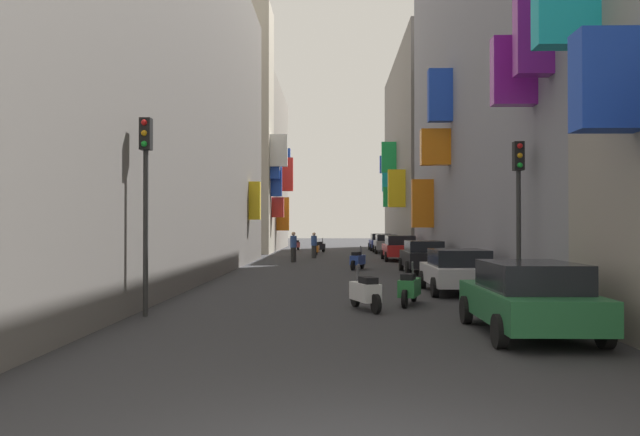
% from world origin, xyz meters
% --- Properties ---
extents(ground_plane, '(140.00, 140.00, 0.00)m').
position_xyz_m(ground_plane, '(0.00, 30.00, 0.00)').
color(ground_plane, '#2D2D30').
extents(building_left_near, '(7.05, 35.88, 15.08)m').
position_xyz_m(building_left_near, '(-8.00, 17.94, 7.54)').
color(building_left_near, slate).
rests_on(building_left_near, ground).
extents(building_left_mid_c, '(7.30, 3.86, 18.77)m').
position_xyz_m(building_left_mid_c, '(-7.96, 42.58, 9.35)').
color(building_left_mid_c, '#BCB29E').
rests_on(building_left_mid_c, ground).
extents(building_left_far, '(7.30, 15.49, 14.48)m').
position_xyz_m(building_left_far, '(-7.99, 52.25, 7.23)').
color(building_left_far, gray).
rests_on(building_left_far, ground).
extents(building_right_mid_a, '(7.32, 27.06, 17.44)m').
position_xyz_m(building_right_mid_a, '(7.99, 22.30, 8.71)').
color(building_right_mid_a, gray).
rests_on(building_right_mid_a, ground).
extents(building_right_far, '(7.26, 22.45, 16.38)m').
position_xyz_m(building_right_far, '(7.99, 48.77, 8.19)').
color(building_right_far, slate).
rests_on(building_right_far, ground).
extents(parked_car_blue, '(1.91, 4.23, 1.44)m').
position_xyz_m(parked_car_blue, '(3.71, 48.61, 0.75)').
color(parked_car_blue, navy).
rests_on(parked_car_blue, ground).
extents(parked_car_red, '(2.01, 4.43, 1.52)m').
position_xyz_m(parked_car_red, '(3.75, 33.09, 0.79)').
color(parked_car_red, '#B21E1E').
rests_on(parked_car_red, ground).
extents(parked_car_black, '(1.86, 4.16, 1.45)m').
position_xyz_m(parked_car_black, '(3.77, 23.03, 0.76)').
color(parked_car_black, black).
rests_on(parked_car_black, ground).
extents(parked_car_silver, '(2.02, 3.99, 1.38)m').
position_xyz_m(parked_car_silver, '(3.68, 14.63, 0.73)').
color(parked_car_silver, '#B7B7BC').
rests_on(parked_car_silver, ground).
extents(parked_car_grey, '(1.89, 3.92, 1.44)m').
position_xyz_m(parked_car_grey, '(3.75, 43.18, 0.76)').
color(parked_car_grey, slate).
rests_on(parked_car_grey, ground).
extents(parked_car_green, '(1.99, 4.20, 1.42)m').
position_xyz_m(parked_car_green, '(3.54, 6.90, 0.75)').
color(parked_car_green, '#236638').
rests_on(parked_car_green, ground).
extents(scooter_orange, '(0.51, 1.98, 1.13)m').
position_xyz_m(scooter_orange, '(-1.54, 39.74, 0.46)').
color(scooter_orange, orange).
rests_on(scooter_orange, ground).
extents(scooter_white, '(0.78, 1.82, 1.13)m').
position_xyz_m(scooter_white, '(0.56, 10.45, 0.46)').
color(scooter_white, silver).
rests_on(scooter_white, ground).
extents(scooter_red, '(0.70, 1.95, 1.13)m').
position_xyz_m(scooter_red, '(-3.53, 48.86, 0.46)').
color(scooter_red, red).
rests_on(scooter_red, ground).
extents(scooter_green, '(0.76, 1.94, 1.13)m').
position_xyz_m(scooter_green, '(1.80, 11.58, 0.46)').
color(scooter_green, '#287F3D').
rests_on(scooter_green, ground).
extents(scooter_black, '(0.80, 1.92, 1.13)m').
position_xyz_m(scooter_black, '(-1.32, 44.31, 0.46)').
color(scooter_black, black).
rests_on(scooter_black, ground).
extents(scooter_blue, '(0.81, 1.86, 1.13)m').
position_xyz_m(scooter_blue, '(0.91, 25.21, 0.46)').
color(scooter_blue, '#2D4CAD').
rests_on(scooter_blue, ground).
extents(pedestrian_crossing, '(0.50, 0.50, 1.76)m').
position_xyz_m(pedestrian_crossing, '(-2.58, 31.24, 0.88)').
color(pedestrian_crossing, '#272727').
rests_on(pedestrian_crossing, ground).
extents(pedestrian_near_left, '(0.40, 0.40, 1.67)m').
position_xyz_m(pedestrian_near_left, '(-1.54, 35.96, 0.83)').
color(pedestrian_near_left, '#2C2C2C').
rests_on(pedestrian_near_left, ground).
extents(traffic_light_near_corner, '(0.26, 0.34, 4.31)m').
position_xyz_m(traffic_light_near_corner, '(4.58, 11.12, 2.93)').
color(traffic_light_near_corner, '#2D2D2D').
rests_on(traffic_light_near_corner, ground).
extents(traffic_light_far_corner, '(0.26, 0.34, 4.65)m').
position_xyz_m(traffic_light_far_corner, '(-4.64, 9.29, 3.14)').
color(traffic_light_far_corner, '#2D2D2D').
rests_on(traffic_light_far_corner, ground).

